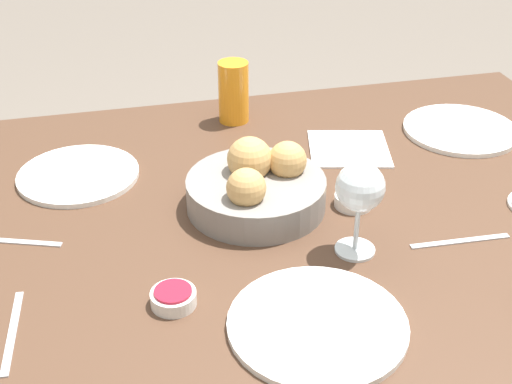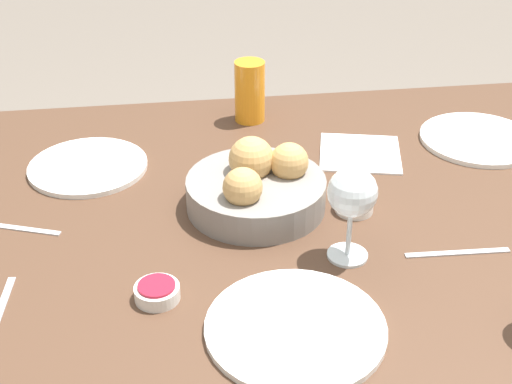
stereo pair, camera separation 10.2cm
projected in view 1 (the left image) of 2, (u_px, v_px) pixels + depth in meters
name	position (u px, v px, depth m)	size (l,w,h in m)	color
dining_table	(305.00, 261.00, 1.24)	(1.33, 1.06, 0.71)	#4C3323
bread_basket	(257.00, 187.00, 1.22)	(0.24, 0.24, 0.12)	gray
plate_near_left	(460.00, 130.00, 1.49)	(0.24, 0.24, 0.01)	white
plate_near_right	(78.00, 175.00, 1.32)	(0.22, 0.22, 0.01)	white
plate_far_center	(317.00, 324.00, 0.97)	(0.25, 0.25, 0.01)	white
juice_glass	(234.00, 92.00, 1.50)	(0.06, 0.06, 0.13)	orange
wine_glass	(360.00, 190.00, 1.07)	(0.08, 0.08, 0.16)	silver
jam_bowl_berry	(173.00, 298.00, 1.01)	(0.07, 0.07, 0.03)	white
jam_bowl_honey	(353.00, 200.00, 1.24)	(0.07, 0.07, 0.03)	white
fork_silver	(460.00, 241.00, 1.15)	(0.17, 0.02, 0.00)	#B7B7BC
knife_silver	(12.00, 332.00, 0.97)	(0.02, 0.17, 0.00)	#B7B7BC
spoon_coffee	(24.00, 242.00, 1.15)	(0.12, 0.05, 0.00)	#B7B7BC
napkin	(349.00, 149.00, 1.42)	(0.19, 0.19, 0.00)	white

